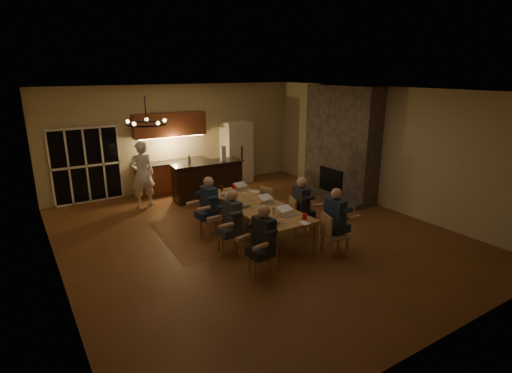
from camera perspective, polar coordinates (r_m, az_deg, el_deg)
The scene contains 45 objects.
floor at distance 9.16m, azimuth -0.19°, elevation -6.86°, with size 9.00×9.00×0.00m, color brown.
back_wall at distance 12.64m, azimuth -11.24°, elevation 6.89°, with size 8.00×0.04×3.20m, color #CABE8E.
left_wall at distance 7.42m, azimuth -27.52°, elevation -1.25°, with size 0.04×9.00×3.20m, color #CABE8E.
right_wall at distance 11.27m, azimuth 17.47°, elevation 5.32°, with size 0.04×9.00×3.20m, color #CABE8E.
ceiling at distance 8.43m, azimuth -0.21°, elevation 13.71°, with size 8.00×9.00×0.04m, color white.
french_doors at distance 12.01m, azimuth -23.07°, elevation 2.72°, with size 1.86×0.08×2.10m, color black.
fireplace at distance 11.84m, azimuth 12.04°, elevation 6.22°, with size 0.58×2.50×3.20m, color #60554C.
kitchenette at distance 12.31m, azimuth -11.89°, elevation 4.71°, with size 2.24×0.68×2.40m, color brown, non-canonical shape.
refrigerator at distance 13.21m, azimuth -2.80°, elevation 4.94°, with size 0.90×0.68×2.00m, color #EDE2C6.
dining_table at distance 8.92m, azimuth -0.01°, elevation -4.91°, with size 1.10×3.00×0.75m, color #B28247.
bar_island at distance 11.60m, azimuth -6.94°, elevation 0.88°, with size 2.06×0.68×1.08m, color black.
chair_left_near at distance 7.28m, azimuth 0.78°, elevation -9.39°, with size 0.44×0.44×0.89m, color tan, non-canonical shape.
chair_left_mid at distance 8.10m, azimuth -3.88°, elevation -6.67°, with size 0.44×0.44×0.89m, color tan, non-canonical shape.
chair_left_far at distance 8.96m, azimuth -6.39°, elevation -4.45°, with size 0.44×0.44×0.89m, color tan, non-canonical shape.
chair_right_near at distance 8.15m, azimuth 11.23°, elevation -6.81°, with size 0.44×0.44×0.89m, color tan, non-canonical shape.
chair_right_mid at distance 9.05m, azimuth 6.42°, elevation -4.23°, with size 0.44×0.44×0.89m, color tan, non-canonical shape.
chair_right_far at distance 9.87m, azimuth 2.35°, elevation -2.37°, with size 0.44×0.44×0.89m, color tan, non-canonical shape.
person_left_near at distance 7.08m, azimuth 1.14°, elevation -7.98°, with size 0.60×0.60×1.38m, color #21252A, non-canonical shape.
person_right_near at distance 8.18m, azimuth 11.20°, elevation -4.89°, with size 0.60×0.60×1.38m, color #1F304F, non-canonical shape.
person_left_mid at distance 7.95m, azimuth -3.39°, elevation -5.23°, with size 0.60×0.60×1.38m, color #383D42, non-canonical shape.
person_right_mid at distance 8.87m, azimuth 6.44°, elevation -2.98°, with size 0.60×0.60×1.38m, color #21252A, non-canonical shape.
person_left_far at distance 8.90m, azimuth -6.68°, elevation -2.92°, with size 0.60×0.60×1.38m, color #1F304F, non-canonical shape.
standing_person at distance 11.16m, azimuth -15.96°, elevation 1.68°, with size 0.66×0.43×1.81m, color white.
chandelier at distance 6.87m, azimuth -15.38°, elevation 8.60°, with size 0.65×0.65×0.03m, color black.
laptop_a at distance 7.79m, azimuth 2.09°, elevation -4.29°, with size 0.32×0.28×0.23m, color silver, non-canonical shape.
laptop_b at distance 8.14m, azimuth 4.61°, elevation -3.41°, with size 0.32×0.28×0.23m, color silver, non-canonical shape.
laptop_c at distance 8.71m, azimuth -2.06°, elevation -2.04°, with size 0.32×0.28×0.23m, color silver, non-canonical shape.
laptop_d at distance 8.84m, azimuth 1.87°, elevation -1.76°, with size 0.32×0.28×0.23m, color silver, non-canonical shape.
laptop_e at distance 9.52m, azimuth -4.67°, elevation -0.47°, with size 0.32×0.28×0.23m, color silver, non-canonical shape.
laptop_f at distance 9.82m, azimuth -1.86°, elevation 0.10°, with size 0.32×0.28×0.23m, color silver, non-canonical shape.
mug_front at distance 8.34m, azimuth 1.18°, elevation -3.33°, with size 0.08×0.08×0.10m, color silver.
mug_mid at distance 9.29m, azimuth -1.61°, elevation -1.26°, with size 0.08×0.08×0.10m, color silver.
mug_back at distance 9.25m, azimuth -4.32°, elevation -1.38°, with size 0.08×0.08×0.10m, color silver.
redcup_near at distance 7.99m, azimuth 6.96°, elevation -4.27°, with size 0.09×0.09×0.12m, color red.
redcup_mid at distance 8.82m, azimuth -3.75°, elevation -2.18°, with size 0.10×0.10×0.12m, color red.
redcup_far at distance 10.00m, azimuth -3.20°, elevation 0.06°, with size 0.09×0.09×0.12m, color red.
can_silver at distance 8.27m, azimuth 2.52°, elevation -3.46°, with size 0.06×0.06×0.12m, color #B2B2B7.
can_cola at distance 9.85m, azimuth -4.96°, elevation -0.23°, with size 0.07×0.07×0.12m, color #3F0F0C.
can_right at distance 9.18m, azimuth 1.15°, elevation -1.41°, with size 0.07×0.07×0.12m, color #B2B2B7.
plate_near at distance 8.54m, azimuth 4.10°, elevation -3.18°, with size 0.26×0.26×0.02m, color silver.
plate_left at distance 7.89m, azimuth 1.70°, elevation -4.82°, with size 0.24×0.24×0.02m, color silver.
plate_far at distance 9.69m, azimuth -0.20°, elevation -0.76°, with size 0.27×0.27×0.02m, color silver.
notepad at distance 7.81m, azimuth 6.94°, elevation -5.20°, with size 0.15×0.21×0.01m, color white.
bar_bottle at distance 11.31m, azimuth -9.51°, elevation 3.82°, with size 0.08×0.08×0.24m, color #99999E.
bar_blender at distance 11.54m, azimuth -4.73°, elevation 4.71°, with size 0.14×0.14×0.43m, color silver.
Camera 1 is at (-4.47, -7.13, 3.60)m, focal length 28.00 mm.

